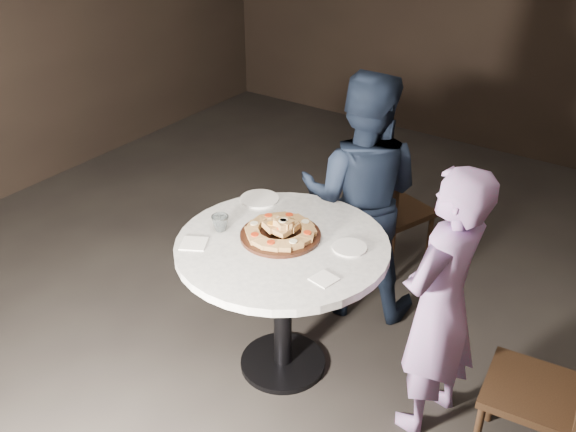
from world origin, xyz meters
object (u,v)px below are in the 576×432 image
Objects in this scene: table at (282,267)px; chair_right at (557,387)px; serving_board at (280,235)px; focaccia_pile at (281,229)px; water_glass at (220,223)px; diner_teal at (441,305)px; diner_navy at (361,197)px; chair_far at (386,205)px.

chair_right is at bearing 5.07° from table.
serving_board is (-0.04, 0.04, 0.16)m from table.
focaccia_pile reaches higher than chair_right.
focaccia_pile is at bearing 22.64° from water_glass.
chair_right is at bearing 101.18° from diner_teal.
focaccia_pile reaches higher than water_glass.
diner_navy reaches higher than diner_teal.
chair_right is (1.70, 0.20, -0.35)m from water_glass.
chair_far is 1.33m from diner_teal.
diner_teal reaches higher than serving_board.
table is at bearing 67.45° from diner_navy.
table is at bearing -90.97° from chair_right.
serving_board is at bearing -75.00° from diner_teal.
diner_teal is (0.80, -1.05, 0.20)m from chair_far.
serving_board is 0.86m from diner_teal.
water_glass reaches higher than serving_board.
chair_right is 0.62× the size of diner_teal.
focaccia_pile is 1.45m from chair_right.
water_glass is 0.06× the size of diner_teal.
table is 0.74m from diner_navy.
focaccia_pile is 0.32m from water_glass.
water_glass is 0.90m from diner_navy.
serving_board is at bearing -92.76° from chair_right.
water_glass is (-0.33, -0.08, 0.19)m from table.
focaccia_pile reaches higher than table.
diner_teal is (0.85, 0.07, -0.12)m from serving_board.
water_glass is at bearing -70.14° from diner_teal.
chair_far is 0.62× the size of diner_teal.
diner_teal is at bearing 7.87° from table.
focaccia_pile is 0.24× the size of diner_navy.
table is 0.17m from serving_board.
chair_right is (1.41, 0.08, -0.32)m from serving_board.
diner_navy reaches higher than water_glass.
serving_board is at bearing 107.74° from chair_far.
diner_teal reaches higher than focaccia_pile.
table is 0.82m from diner_teal.
focaccia_pile is at bearing 107.93° from chair_far.
serving_board is 1.45m from chair_right.
water_glass is 1.75m from chair_right.
water_glass reaches higher than chair_right.
focaccia_pile is (0.00, 0.00, 0.04)m from serving_board.
table is 2.96× the size of serving_board.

